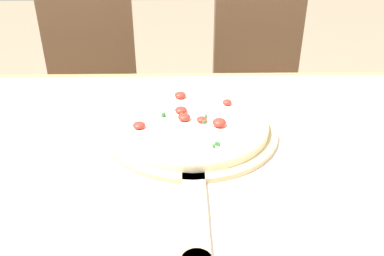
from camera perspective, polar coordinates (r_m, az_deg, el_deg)
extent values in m
cube|color=#A87F51|center=(0.88, -3.47, -5.39)|extent=(1.45, 0.99, 0.03)
cylinder|color=#A87F51|center=(1.58, 22.81, -6.51)|extent=(0.06, 0.06, 0.70)
cube|color=silver|center=(0.87, -3.50, -4.44)|extent=(1.37, 0.91, 0.00)
cylinder|color=tan|center=(0.95, -0.03, -0.36)|extent=(0.40, 0.40, 0.01)
cube|color=tan|center=(0.72, 0.40, -11.82)|extent=(0.04, 0.22, 0.01)
cylinder|color=beige|center=(0.95, -0.04, 0.37)|extent=(0.36, 0.36, 0.02)
torus|color=beige|center=(0.94, -0.04, 0.79)|extent=(0.36, 0.36, 0.02)
cylinder|color=white|center=(0.94, -0.04, 0.87)|extent=(0.32, 0.32, 0.00)
ellipsoid|color=red|center=(1.02, 4.95, 3.63)|extent=(0.02, 0.02, 0.01)
ellipsoid|color=red|center=(0.98, -1.56, 2.56)|extent=(0.03, 0.03, 0.01)
ellipsoid|color=red|center=(0.92, -7.44, 0.41)|extent=(0.03, 0.03, 0.01)
ellipsoid|color=red|center=(0.94, 1.38, 1.22)|extent=(0.02, 0.02, 0.01)
ellipsoid|color=red|center=(0.92, 3.86, 0.79)|extent=(0.03, 0.03, 0.02)
ellipsoid|color=red|center=(0.94, -1.11, 1.55)|extent=(0.03, 0.03, 0.01)
ellipsoid|color=red|center=(1.05, -1.66, 4.64)|extent=(0.03, 0.03, 0.02)
cube|color=#387533|center=(0.93, 1.74, 0.87)|extent=(0.01, 0.01, 0.01)
cube|color=#387533|center=(0.96, 1.98, 1.71)|extent=(0.00, 0.01, 0.01)
cube|color=#387533|center=(0.84, 3.06, -2.55)|extent=(0.01, 0.01, 0.01)
cube|color=#387533|center=(0.96, -4.03, 1.86)|extent=(0.01, 0.01, 0.01)
cube|color=#387533|center=(0.96, -1.46, 1.83)|extent=(0.01, 0.01, 0.01)
cube|color=#387533|center=(0.85, 3.61, -2.27)|extent=(0.01, 0.01, 0.01)
cube|color=#387533|center=(0.94, -0.81, 1.21)|extent=(0.01, 0.01, 0.01)
cube|color=brown|center=(1.75, -13.67, 1.46)|extent=(0.44, 0.44, 0.02)
cube|color=brown|center=(1.82, -14.10, 10.57)|extent=(0.38, 0.08, 0.44)
cylinder|color=brown|center=(1.75, -18.46, -7.63)|extent=(0.04, 0.04, 0.41)
cylinder|color=brown|center=(1.71, -7.87, -7.10)|extent=(0.04, 0.04, 0.41)
cylinder|color=brown|center=(2.01, -17.13, -2.17)|extent=(0.04, 0.04, 0.41)
cylinder|color=brown|center=(1.98, -8.00, -1.59)|extent=(0.04, 0.04, 0.41)
cube|color=brown|center=(1.74, 9.99, 1.70)|extent=(0.43, 0.43, 0.02)
cube|color=brown|center=(1.81, 9.15, 10.90)|extent=(0.38, 0.07, 0.44)
cylinder|color=brown|center=(1.69, 5.45, -7.63)|extent=(0.04, 0.04, 0.41)
cylinder|color=brown|center=(1.77, 15.74, -6.73)|extent=(0.04, 0.04, 0.41)
cylinder|color=brown|center=(1.94, 3.70, -1.97)|extent=(0.04, 0.04, 0.41)
cylinder|color=brown|center=(2.02, 12.70, -1.43)|extent=(0.04, 0.04, 0.41)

